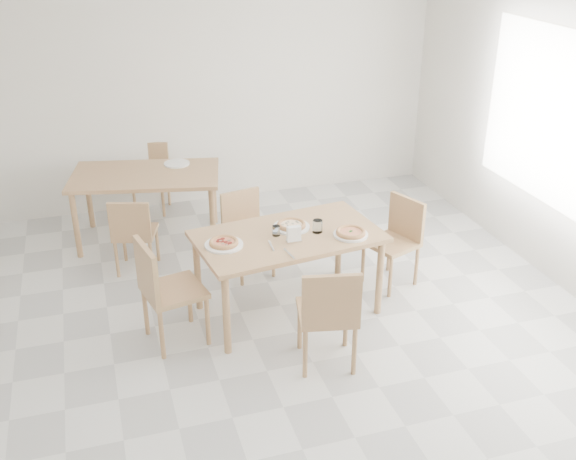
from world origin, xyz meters
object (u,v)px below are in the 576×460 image
object	(u,v)px
chair_west	(163,286)
napkin_holder	(294,235)
chair_back_s	(133,230)
pizza_pepperoni	(224,242)
plate_empty	(177,164)
pizza_margherita	(351,232)
chair_back_n	(151,172)
chair_north	(245,227)
pizza_mushroom	(291,225)
chair_east	(397,235)
plate_margherita	(351,234)
chair_south	(329,311)
plate_mushroom	(291,227)
plate_pepperoni	(224,245)
tumbler_a	(318,226)
second_table	(146,181)
tumbler_b	(276,231)
main_table	(288,243)

from	to	relation	value
chair_west	napkin_holder	bearing A→B (deg)	-101.04
chair_west	chair_back_s	distance (m)	1.27
pizza_pepperoni	plate_empty	world-z (taller)	pizza_pepperoni
pizza_margherita	chair_back_n	size ratio (longest dim) A/B	0.39
chair_north	pizza_margherita	distance (m)	1.24
pizza_mushroom	chair_back_n	distance (m)	2.69
chair_back_n	plate_empty	world-z (taller)	chair_back_n
chair_north	chair_east	distance (m)	1.44
plate_margherita	chair_south	bearing A→B (deg)	-122.67
pizza_margherita	plate_margherita	bearing A→B (deg)	-135.00
chair_east	plate_mushroom	xyz separation A→B (m)	(-1.07, -0.09, 0.28)
chair_east	pizza_pepperoni	size ratio (longest dim) A/B	3.19
plate_margherita	chair_back_n	distance (m)	3.12
plate_pepperoni	pizza_margherita	distance (m)	1.07
plate_margherita	chair_back_n	world-z (taller)	chair_back_n
pizza_mushroom	tumbler_a	world-z (taller)	tumbler_a
plate_pepperoni	pizza_margherita	xyz separation A→B (m)	(1.06, -0.13, 0.02)
chair_west	plate_empty	distance (m)	2.21
second_table	chair_back_s	xyz separation A→B (m)	(-0.22, -0.71, -0.21)
napkin_holder	plate_empty	distance (m)	2.22
plate_empty	pizza_mushroom	bearing A→B (deg)	-69.53
tumbler_a	chair_back_s	size ratio (longest dim) A/B	0.14
tumbler_a	plate_empty	size ratio (longest dim) A/B	0.40
tumbler_b	second_table	xyz separation A→B (m)	(-0.89, 1.79, -0.13)
pizza_margherita	tumbler_a	size ratio (longest dim) A/B	2.74
chair_north	plate_empty	xyz separation A→B (m)	(-0.46, 1.16, 0.29)
plate_pepperoni	pizza_margherita	world-z (taller)	pizza_margherita
chair_south	main_table	bearing A→B (deg)	-74.95
tumbler_a	plate_empty	world-z (taller)	tumbler_a
pizza_margherita	napkin_holder	size ratio (longest dim) A/B	2.17
pizza_margherita	second_table	distance (m)	2.48
pizza_margherita	chair_back_n	bearing A→B (deg)	115.74
tumbler_b	chair_back_s	bearing A→B (deg)	135.55
chair_south	napkin_holder	distance (m)	0.79
chair_north	plate_pepperoni	world-z (taller)	chair_north
tumbler_a	napkin_holder	size ratio (longest dim) A/B	0.79
main_table	chair_south	size ratio (longest dim) A/B	1.86
tumbler_b	chair_back_n	world-z (taller)	tumbler_b
chair_back_n	plate_empty	xyz separation A→B (m)	(0.22, -0.64, 0.31)
napkin_holder	pizza_margherita	bearing A→B (deg)	-3.48
pizza_margherita	chair_back_s	distance (m)	2.15
plate_pepperoni	chair_back_s	world-z (taller)	chair_back_s
pizza_margherita	napkin_holder	world-z (taller)	napkin_holder
napkin_holder	chair_back_n	xyz separation A→B (m)	(-0.86, 2.77, -0.36)
chair_north	chair_east	world-z (taller)	chair_east
chair_west	pizza_mushroom	xyz separation A→B (m)	(1.15, 0.28, 0.25)
main_table	plate_margherita	distance (m)	0.53
main_table	chair_south	xyz separation A→B (m)	(0.05, -0.87, -0.16)
chair_back_s	tumbler_a	bearing A→B (deg)	159.44
chair_south	pizza_margherita	bearing A→B (deg)	-110.82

